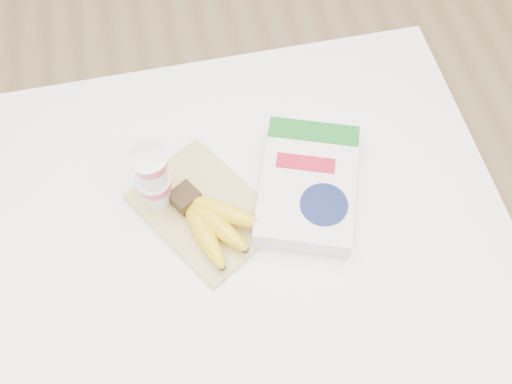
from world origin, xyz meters
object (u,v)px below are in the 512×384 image
cutting_board (205,209)px  cereal_box (308,185)px  table (198,314)px  bananas (211,221)px  yogurt_stack (154,178)px

cutting_board → cereal_box: size_ratio=0.85×
table → bananas: 0.52m
yogurt_stack → cereal_box: bearing=-7.0°
cereal_box → yogurt_stack: bearing=-166.9°
bananas → yogurt_stack: yogurt_stack is taller
yogurt_stack → cutting_board: bearing=-22.4°
cereal_box → table: bearing=-150.0°
table → bananas: (0.07, 0.01, 0.51)m
cutting_board → yogurt_stack: 0.13m
bananas → cereal_box: (0.19, 0.04, -0.01)m
cutting_board → bananas: bananas is taller
table → cereal_box: (0.27, 0.05, 0.50)m
cutting_board → cereal_box: cereal_box is taller
cereal_box → cutting_board: bearing=-160.5°
table → cereal_box: size_ratio=4.13×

